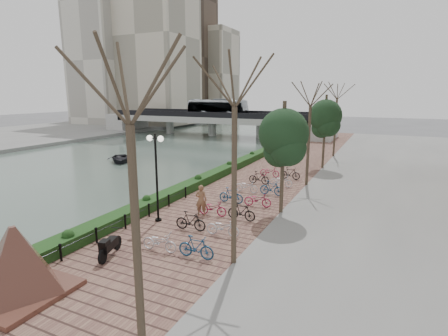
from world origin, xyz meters
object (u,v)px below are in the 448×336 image
Objects in this scene: granite_monument at (16,261)px; pedestrian at (201,200)px; lamppost at (156,159)px; boat at (120,158)px; motorcycle at (110,245)px.

granite_monument is 10.01m from pedestrian.
lamppost reaches higher than boat.
granite_monument is 26.99m from boat.
lamppost is at bearing 27.09° from pedestrian.
motorcycle reaches higher than boat.
granite_monument is 3.77m from motorcycle.
pedestrian is at bearing 63.82° from motorcycle.
granite_monument is 8.37m from lamppost.
pedestrian is at bearing 45.57° from lamppost.
boat is (-15.20, 22.27, -1.34)m from granite_monument.
pedestrian reaches higher than motorcycle.
boat is at bearing 124.31° from granite_monument.
boat is (-15.25, 14.19, -3.55)m from lamppost.
lamppost reaches higher than granite_monument.
boat is at bearing 137.05° from lamppost.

